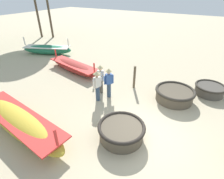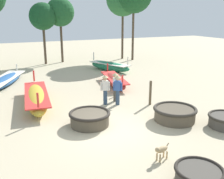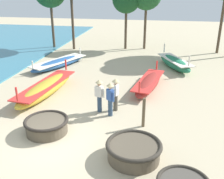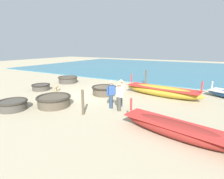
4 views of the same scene
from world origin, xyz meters
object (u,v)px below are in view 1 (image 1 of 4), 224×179
Objects in this scene: coracle_front_left at (174,94)px; fisherman_standing_right at (109,81)px; coracle_tilted at (210,89)px; long_boat_ochre_hull at (19,121)px; fisherman_crouching at (101,77)px; long_boat_red_hull at (47,49)px; coracle_center at (121,131)px; fisherman_with_hat at (97,84)px; mooring_post_mid_beach at (134,77)px; long_boat_green_hull at (74,67)px.

coracle_front_left is 1.22× the size of fisherman_standing_right.
long_boat_ochre_hull is (-7.15, 6.61, 0.10)m from coracle_tilted.
fisherman_crouching is (-1.30, 3.78, 0.60)m from coracle_front_left.
fisherman_crouching reaches higher than long_boat_red_hull.
long_boat_ochre_hull is (-1.71, 3.89, 0.06)m from coracle_center.
long_boat_red_hull is (0.25, 13.19, 0.11)m from coracle_tilted.
coracle_tilted is (5.44, -2.71, -0.04)m from coracle_center.
fisherman_with_hat is 2.50m from mooring_post_mid_beach.
long_boat_ochre_hull is 3.42× the size of fisherman_standing_right.
fisherman_standing_right is at bearing 155.01° from mooring_post_mid_beach.
coracle_tilted is at bearing -26.51° from coracle_center.
long_boat_red_hull is (1.88, 11.63, 0.06)m from coracle_front_left.
long_boat_red_hull is 8.49m from fisherman_crouching.
mooring_post_mid_beach is at bearing -24.99° from fisherman_standing_right.
long_boat_ochre_hull is 4.52m from fisherman_standing_right.
coracle_front_left is 0.46× the size of long_boat_red_hull.
long_boat_green_hull is 4.28m from fisherman_standing_right.
fisherman_with_hat is at bearing -24.25° from long_boat_ochre_hull.
fisherman_crouching is 1.00× the size of fisherman_standing_right.
mooring_post_mid_beach is (3.99, 1.25, 0.33)m from coracle_center.
mooring_post_mid_beach is at bearing -24.91° from long_boat_ochre_hull.
fisherman_with_hat is (-3.93, -8.15, 0.54)m from long_boat_red_hull.
coracle_tilted is 13.20m from long_boat_red_hull.
fisherman_standing_right reaches higher than coracle_tilted.
mooring_post_mid_beach reaches higher than coracle_center.
long_boat_green_hull is at bearing 90.05° from mooring_post_mid_beach.
fisherman_crouching is (-3.18, -7.85, 0.54)m from long_boat_red_hull.
coracle_center is 1.12× the size of fisherman_with_hat.
long_boat_ochre_hull is 6.29m from mooring_post_mid_beach.
long_boat_ochre_hull is 3.42× the size of fisherman_with_hat.
fisherman_standing_right is (-3.08, 4.72, 0.66)m from coracle_tilted.
long_boat_ochre_hull reaches higher than mooring_post_mid_beach.
long_boat_green_hull reaches higher than coracle_center.
fisherman_crouching reaches higher than coracle_front_left.
coracle_front_left is 7.07m from long_boat_green_hull.
coracle_front_left is at bearing -65.34° from fisherman_standing_right.
fisherman_crouching reaches higher than coracle_tilted.
coracle_tilted is 6.28m from fisherman_with_hat.
coracle_front_left reaches higher than coracle_tilted.
fisherman_crouching is 0.80m from fisherman_with_hat.
coracle_front_left is at bearing -42.43° from long_boat_ochre_hull.
long_boat_red_hull is 9.39m from mooring_post_mid_beach.
fisherman_with_hat is (3.47, -1.56, 0.56)m from long_boat_ochre_hull.
coracle_center is 0.33× the size of long_boat_ochre_hull.
long_boat_red_hull reaches higher than mooring_post_mid_beach.
coracle_front_left is 4.04m from fisherman_crouching.
long_boat_green_hull reaches higher than coracle_front_left.
fisherman_standing_right is at bearing -24.88° from long_boat_ochre_hull.
fisherman_crouching and fisherman_with_hat have the same top height.
long_boat_ochre_hull reaches higher than coracle_tilted.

